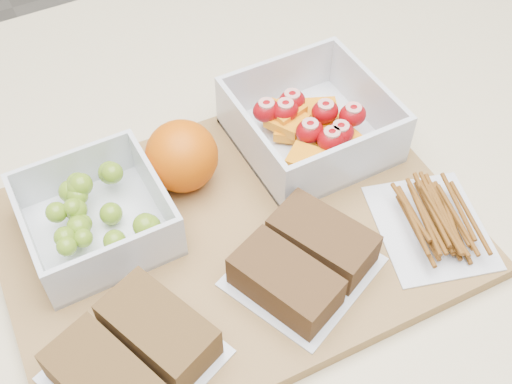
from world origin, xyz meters
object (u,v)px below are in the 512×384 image
cutting_board (235,236)px  grape_container (96,215)px  orange (182,156)px  sandwich_bag_left (133,355)px  fruit_container (310,125)px  sandwich_bag_center (304,261)px  pretzel_bag (433,219)px

cutting_board → grape_container: 0.13m
orange → sandwich_bag_left: size_ratio=0.46×
fruit_container → sandwich_bag_left: size_ratio=0.95×
cutting_board → grape_container: bearing=152.9°
fruit_container → sandwich_bag_center: (-0.09, -0.14, -0.01)m
fruit_container → sandwich_bag_left: fruit_container is taller
grape_container → orange: orange is taller
sandwich_bag_center → pretzel_bag: size_ratio=1.06×
cutting_board → sandwich_bag_left: bearing=-146.1°
fruit_container → sandwich_bag_center: bearing=-123.1°
fruit_container → sandwich_bag_center: size_ratio=0.96×
cutting_board → orange: (-0.02, 0.08, 0.04)m
sandwich_bag_left → sandwich_bag_center: bearing=4.3°
orange → pretzel_bag: 0.24m
cutting_board → pretzel_bag: 0.18m
orange → sandwich_bag_center: (0.05, -0.15, -0.02)m
cutting_board → sandwich_bag_center: size_ratio=2.79×
grape_container → pretzel_bag: (0.27, -0.15, -0.01)m
sandwich_bag_center → grape_container: bearing=137.5°
orange → fruit_container: bearing=-5.3°
cutting_board → orange: size_ratio=5.94×
fruit_container → grape_container: bearing=-178.6°
sandwich_bag_left → pretzel_bag: sandwich_bag_left is taller
grape_container → fruit_container: size_ratio=0.86×
fruit_container → orange: size_ratio=2.05×
orange → grape_container: bearing=-169.1°
grape_container → sandwich_bag_left: size_ratio=0.81×
grape_container → pretzel_bag: bearing=-27.9°
grape_container → sandwich_bag_center: bearing=-42.5°
cutting_board → orange: 0.09m
fruit_container → pretzel_bag: (0.04, -0.15, -0.01)m
cutting_board → sandwich_bag_left: sandwich_bag_left is taller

